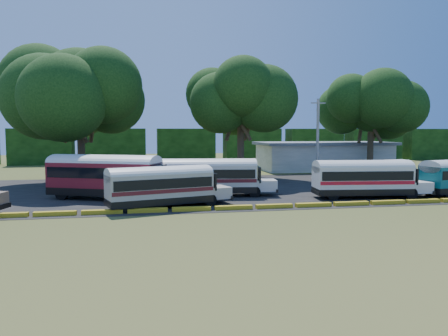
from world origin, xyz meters
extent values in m
plane|color=#354617|center=(0.00, 0.00, 0.00)|extent=(160.00, 160.00, 0.00)
cube|color=black|center=(1.00, 12.00, 0.01)|extent=(64.00, 24.00, 0.02)
cube|color=gold|center=(-16.50, 1.00, 0.15)|extent=(2.70, 0.45, 0.30)
cube|color=gold|center=(-13.50, 1.00, 0.15)|extent=(2.70, 0.45, 0.30)
cube|color=gold|center=(-10.50, 1.00, 0.15)|extent=(2.70, 0.45, 0.30)
cube|color=gold|center=(-7.50, 1.00, 0.15)|extent=(2.70, 0.45, 0.30)
cube|color=gold|center=(-4.50, 1.00, 0.15)|extent=(2.70, 0.45, 0.30)
cube|color=gold|center=(-1.50, 1.00, 0.15)|extent=(2.70, 0.45, 0.30)
cube|color=gold|center=(1.50, 1.00, 0.15)|extent=(2.70, 0.45, 0.30)
cube|color=gold|center=(4.50, 1.00, 0.15)|extent=(2.70, 0.45, 0.30)
cube|color=gold|center=(7.50, 1.00, 0.15)|extent=(2.70, 0.45, 0.30)
cube|color=gold|center=(10.50, 1.00, 0.15)|extent=(2.70, 0.45, 0.30)
cube|color=gold|center=(13.50, 1.00, 0.15)|extent=(2.70, 0.45, 0.30)
cube|color=silver|center=(18.00, 30.00, 1.80)|extent=(18.00, 8.00, 3.60)
cube|color=#575A5F|center=(18.00, 30.00, 3.80)|extent=(19.00, 9.00, 0.40)
cube|color=black|center=(-24.00, 48.00, 3.00)|extent=(10.00, 4.00, 6.00)
cube|color=black|center=(-12.00, 48.00, 3.00)|extent=(10.00, 4.00, 6.00)
cube|color=black|center=(0.00, 48.00, 3.00)|extent=(10.00, 4.00, 6.00)
cube|color=black|center=(12.00, 48.00, 3.00)|extent=(10.00, 4.00, 6.00)
cube|color=black|center=(24.00, 48.00, 3.00)|extent=(10.00, 4.00, 6.00)
cube|color=black|center=(36.00, 48.00, 3.00)|extent=(10.00, 4.00, 6.00)
cube|color=black|center=(48.00, 48.00, 3.00)|extent=(10.00, 4.00, 6.00)
cylinder|color=black|center=(-7.39, 4.79, 0.55)|extent=(1.13, 0.74, 1.10)
cylinder|color=black|center=(-6.42, 6.94, 0.55)|extent=(1.13, 0.74, 1.10)
cylinder|color=black|center=(-14.22, 7.90, 0.55)|extent=(1.13, 0.74, 1.10)
cylinder|color=black|center=(-13.25, 10.04, 0.55)|extent=(1.13, 0.74, 1.10)
cube|color=black|center=(-10.82, 7.65, 0.72)|extent=(9.38, 6.25, 0.61)
cube|color=maroon|center=(-10.82, 7.65, 2.02)|extent=(9.38, 6.25, 2.02)
cube|color=black|center=(-10.82, 7.65, 2.27)|extent=(9.07, 6.16, 0.85)
ellipsoid|color=silver|center=(-10.82, 7.65, 3.03)|extent=(9.38, 6.25, 1.24)
cube|color=maroon|center=(-5.80, 5.37, 1.05)|extent=(2.81, 3.03, 1.05)
cube|color=black|center=(-6.43, 5.65, 2.12)|extent=(1.20, 2.38, 1.51)
cube|color=black|center=(-4.95, 4.98, 0.61)|extent=(1.30, 2.54, 0.33)
cube|color=black|center=(-14.89, 9.49, 0.61)|extent=(1.30, 2.54, 0.33)
cylinder|color=black|center=(-2.88, 2.76, 0.46)|extent=(0.95, 0.50, 0.92)
cylinder|color=black|center=(-3.42, 4.64, 0.46)|extent=(0.95, 0.50, 0.92)
cylinder|color=black|center=(-8.86, 1.02, 0.46)|extent=(0.95, 0.50, 0.92)
cylinder|color=black|center=(-9.41, 2.91, 0.46)|extent=(0.95, 0.50, 0.92)
cube|color=black|center=(-6.58, 2.70, 0.60)|extent=(7.85, 4.29, 0.50)
cube|color=#BAAFA1|center=(-6.58, 2.70, 1.68)|extent=(7.85, 4.29, 1.68)
cube|color=black|center=(-6.58, 2.70, 1.88)|extent=(7.58, 4.26, 0.70)
cube|color=#5C171C|center=(-6.58, 2.70, 1.35)|extent=(7.79, 4.30, 0.27)
ellipsoid|color=silver|center=(-6.58, 2.70, 2.52)|extent=(7.85, 4.29, 1.03)
cube|color=#BAAFA1|center=(-2.18, 3.98, 0.87)|extent=(2.14, 2.39, 0.87)
cube|color=black|center=(-2.74, 3.82, 1.76)|extent=(0.72, 2.06, 1.26)
cube|color=black|center=(-1.43, 4.19, 0.50)|extent=(0.78, 2.20, 0.27)
cube|color=black|center=(-10.15, 1.67, 0.50)|extent=(0.78, 2.20, 0.27)
cylinder|color=black|center=(1.43, 6.26, 0.49)|extent=(1.00, 0.40, 0.98)
cylinder|color=black|center=(1.70, 8.33, 0.49)|extent=(1.00, 0.40, 0.98)
cylinder|color=black|center=(-5.14, 7.11, 0.49)|extent=(1.00, 0.40, 0.98)
cylinder|color=black|center=(-4.88, 9.18, 0.49)|extent=(1.00, 0.40, 0.98)
cube|color=black|center=(-2.21, 7.78, 0.63)|extent=(8.24, 3.45, 0.54)
cube|color=beige|center=(-2.21, 7.78, 1.79)|extent=(8.24, 3.45, 1.78)
cube|color=black|center=(-2.21, 7.78, 2.00)|extent=(7.93, 3.46, 0.75)
cube|color=#54151A|center=(-2.21, 7.78, 1.43)|extent=(8.17, 3.47, 0.29)
ellipsoid|color=silver|center=(-2.21, 7.78, 2.68)|extent=(8.24, 3.45, 1.10)
cube|color=beige|center=(2.63, 7.16, 0.93)|extent=(2.02, 2.35, 0.93)
cube|color=black|center=(2.02, 7.24, 1.88)|extent=(0.43, 2.24, 1.34)
cube|color=black|center=(3.45, 7.05, 0.54)|extent=(0.48, 2.39, 0.29)
cube|color=black|center=(-6.12, 8.29, 0.54)|extent=(0.48, 2.39, 0.29)
cylinder|color=black|center=(13.71, 2.80, 0.48)|extent=(0.98, 0.37, 0.96)
cylinder|color=black|center=(13.93, 4.84, 0.48)|extent=(0.98, 0.37, 0.96)
cylinder|color=black|center=(7.22, 3.51, 0.48)|extent=(0.98, 0.37, 0.96)
cylinder|color=black|center=(7.44, 5.55, 0.48)|extent=(0.98, 0.37, 0.96)
cube|color=black|center=(10.10, 4.23, 0.62)|extent=(8.09, 3.24, 0.53)
cube|color=white|center=(10.10, 4.23, 1.76)|extent=(8.09, 3.24, 1.76)
cube|color=black|center=(10.10, 4.23, 1.97)|extent=(7.78, 3.27, 0.74)
cube|color=red|center=(10.10, 4.23, 1.41)|extent=(8.01, 3.27, 0.29)
ellipsoid|color=silver|center=(10.10, 4.23, 2.64)|extent=(8.09, 3.24, 1.08)
cube|color=white|center=(14.87, 3.70, 0.91)|extent=(1.95, 2.29, 0.91)
cube|color=black|center=(14.27, 3.77, 1.85)|extent=(0.38, 2.21, 1.32)
cube|color=black|center=(15.68, 3.61, 0.53)|extent=(0.43, 2.36, 0.29)
cube|color=black|center=(6.23, 4.65, 0.53)|extent=(0.43, 2.36, 0.29)
cylinder|color=black|center=(15.32, 5.56, 0.46)|extent=(0.95, 0.46, 0.92)
cylinder|color=black|center=(14.86, 7.48, 0.46)|extent=(0.95, 0.46, 0.92)
cylinder|color=black|center=(9.24, 4.12, 0.46)|extent=(0.95, 0.46, 0.92)
cylinder|color=black|center=(8.79, 6.03, 0.46)|extent=(0.95, 0.46, 0.92)
cube|color=black|center=(11.61, 5.69, 0.60)|extent=(7.85, 3.97, 0.50)
cube|color=silver|center=(11.61, 5.69, 1.68)|extent=(7.85, 3.97, 1.68)
cube|color=black|center=(11.61, 5.69, 1.89)|extent=(7.57, 3.96, 0.71)
cube|color=navy|center=(11.61, 5.69, 1.35)|extent=(7.79, 3.99, 0.28)
ellipsoid|color=silver|center=(11.61, 5.69, 2.52)|extent=(7.85, 3.97, 1.03)
cube|color=silver|center=(16.07, 6.75, 0.87)|extent=(2.07, 2.35, 0.87)
cube|color=black|center=(15.51, 6.62, 1.77)|extent=(0.62, 2.09, 1.26)
cube|color=black|center=(16.83, 6.93, 0.50)|extent=(0.68, 2.23, 0.28)
cube|color=black|center=(7.99, 4.83, 0.50)|extent=(0.68, 2.23, 0.28)
cylinder|color=black|center=(17.04, 2.69, 0.47)|extent=(0.98, 0.46, 0.94)
cylinder|color=black|center=(16.61, 4.67, 0.47)|extent=(0.98, 0.46, 0.94)
cube|color=black|center=(15.77, 3.45, 0.52)|extent=(0.66, 2.29, 0.28)
cylinder|color=#3E2D1F|center=(-14.15, 19.90, 3.33)|extent=(0.80, 0.80, 6.66)
cylinder|color=#3E2D1F|center=(-12.93, 20.34, 6.19)|extent=(1.26, 2.47, 3.83)
cylinder|color=#3E2D1F|center=(-15.15, 20.74, 6.19)|extent=(1.92, 2.17, 3.83)
cylinder|color=#3E2D1F|center=(-14.38, 18.62, 6.19)|extent=(2.50, 0.86, 3.83)
ellipsoid|color=black|center=(-14.15, 19.90, 9.78)|extent=(12.30, 12.30, 9.02)
cylinder|color=#3E2D1F|center=(3.68, 21.10, 3.43)|extent=(0.80, 0.80, 6.86)
cylinder|color=#3E2D1F|center=(4.90, 21.55, 6.37)|extent=(1.28, 2.52, 3.93)
cylinder|color=#3E2D1F|center=(2.68, 21.94, 6.37)|extent=(1.96, 2.22, 3.93)
cylinder|color=#3E2D1F|center=(3.45, 19.82, 6.37)|extent=(2.56, 0.87, 3.93)
ellipsoid|color=black|center=(3.68, 21.10, 10.05)|extent=(9.96, 9.96, 7.30)
cylinder|color=#3E2D1F|center=(22.13, 24.36, 3.09)|extent=(0.80, 0.80, 6.17)
cylinder|color=#3E2D1F|center=(23.35, 24.81, 5.73)|extent=(1.20, 2.32, 3.56)
cylinder|color=#3E2D1F|center=(21.13, 25.20, 5.73)|extent=(1.82, 2.05, 3.56)
cylinder|color=#3E2D1F|center=(21.90, 23.08, 5.73)|extent=(2.35, 0.83, 3.56)
ellipsoid|color=black|center=(22.13, 24.36, 9.10)|extent=(9.92, 9.92, 7.28)
cylinder|color=gray|center=(10.54, 14.65, 4.48)|extent=(0.30, 0.30, 8.96)
cube|color=gray|center=(10.54, 14.65, 8.51)|extent=(1.60, 0.12, 0.12)
camera|label=1|loc=(-7.94, -28.88, 5.56)|focal=35.00mm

